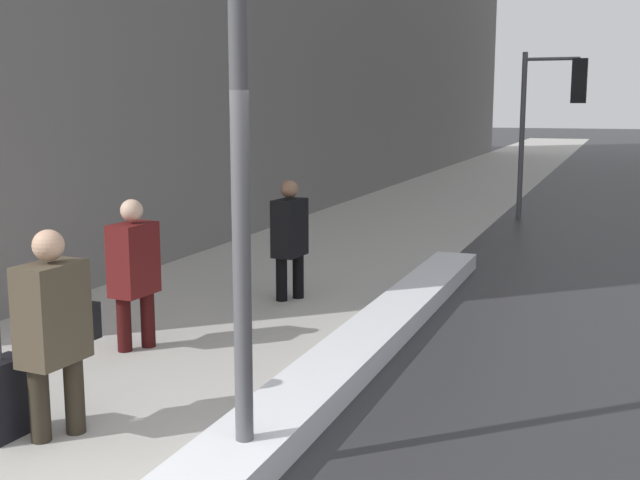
{
  "coord_description": "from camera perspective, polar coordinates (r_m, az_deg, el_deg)",
  "views": [
    {
      "loc": [
        2.46,
        -3.49,
        2.42
      ],
      "look_at": [
        -0.4,
        4.0,
        1.05
      ],
      "focal_mm": 45.0,
      "sensor_mm": 36.0,
      "label": 1
    }
  ],
  "objects": [
    {
      "name": "pedestrian_trailing",
      "position": [
        8.04,
        -13.1,
        -1.91
      ],
      "size": [
        0.32,
        0.51,
        1.51
      ],
      "rotation": [
        0.0,
        0.0,
        -1.64
      ],
      "color": "#340C0C",
      "rests_on": "ground"
    },
    {
      "name": "pedestrian_with_shoulder_bag",
      "position": [
        6.07,
        -18.38,
        -5.73
      ],
      "size": [
        0.33,
        0.72,
        1.55
      ],
      "rotation": [
        0.0,
        0.0,
        -1.64
      ],
      "color": "#2A241B",
      "rests_on": "ground"
    },
    {
      "name": "rolling_suitcase",
      "position": [
        6.35,
        -21.6,
        -10.48
      ],
      "size": [
        0.24,
        0.37,
        0.95
      ],
      "rotation": [
        0.0,
        0.0,
        -1.64
      ],
      "color": "black",
      "rests_on": "ground"
    },
    {
      "name": "snow_bank_curb",
      "position": [
        8.14,
        3.75,
        -6.81
      ],
      "size": [
        0.59,
        8.5,
        0.22
      ],
      "color": "white",
      "rests_on": "ground"
    },
    {
      "name": "traffic_light_near",
      "position": [
        17.53,
        16.57,
        9.57
      ],
      "size": [
        1.31,
        0.32,
        3.48
      ],
      "rotation": [
        0.0,
        0.0,
        -0.01
      ],
      "color": "#515156",
      "rests_on": "ground"
    },
    {
      "name": "sidewalk_slab",
      "position": [
        19.18,
        7.29,
        2.37
      ],
      "size": [
        4.0,
        80.0,
        0.01
      ],
      "color": "#B2AFA8",
      "rests_on": "ground"
    },
    {
      "name": "pedestrian_nearside",
      "position": [
        9.85,
        -2.17,
        0.41
      ],
      "size": [
        0.32,
        0.5,
        1.5
      ],
      "rotation": [
        0.0,
        0.0,
        -1.64
      ],
      "color": "black",
      "rests_on": "ground"
    }
  ]
}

